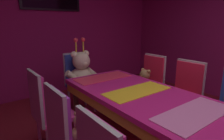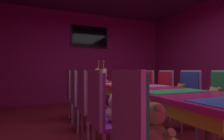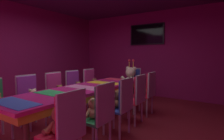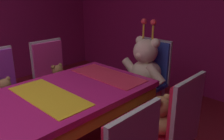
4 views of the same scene
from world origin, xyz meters
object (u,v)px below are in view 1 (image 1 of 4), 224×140
at_px(chair_left_4, 44,106).
at_px(throne_chair, 78,76).
at_px(chair_right_3, 186,90).
at_px(king_teddy_bear, 82,71).
at_px(teddy_left_3, 82,129).
at_px(chair_right_4, 151,79).
at_px(banquet_table, 194,123).
at_px(teddy_left_4, 57,105).
at_px(teddy_right_4, 144,81).
at_px(chair_left_3, 66,131).

xyz_separation_m(chair_left_4, throne_chair, (0.85, 0.89, 0.00)).
bearing_deg(chair_right_3, king_teddy_bear, -57.99).
relative_size(teddy_left_3, throne_chair, 0.28).
bearing_deg(throne_chair, chair_right_4, 42.76).
distance_m(banquet_table, king_teddy_bear, 1.95).
bearing_deg(chair_right_3, chair_right_4, -89.05).
relative_size(chair_right_4, throne_chair, 1.00).
xyz_separation_m(chair_left_4, chair_right_3, (1.69, -0.62, 0.00)).
bearing_deg(chair_right_4, teddy_left_4, -0.26).
height_order(teddy_left_3, teddy_right_4, teddy_right_4).
height_order(chair_left_4, teddy_left_4, chair_left_4).
relative_size(teddy_left_4, teddy_right_4, 0.82).
distance_m(chair_left_4, king_teddy_bear, 1.13).
bearing_deg(throne_chair, banquet_table, -0.00).
bearing_deg(chair_left_3, king_teddy_bear, 57.22).
bearing_deg(chair_right_3, teddy_left_3, -0.12).
bearing_deg(chair_left_4, chair_left_3, -91.35).
xyz_separation_m(chair_left_4, teddy_right_4, (1.54, -0.01, 0.00)).
bearing_deg(teddy_left_4, banquet_table, -59.92).
relative_size(teddy_left_4, chair_right_3, 0.29).
relative_size(chair_left_4, king_teddy_bear, 1.26).
bearing_deg(banquet_table, king_teddy_bear, 90.00).
height_order(banquet_table, teddy_right_4, teddy_right_4).
height_order(teddy_left_4, king_teddy_bear, king_teddy_bear).
height_order(throne_chair, king_teddy_bear, king_teddy_bear).
distance_m(teddy_left_3, king_teddy_bear, 1.53).
bearing_deg(chair_right_4, king_teddy_bear, -41.49).
bearing_deg(teddy_left_3, teddy_right_4, 23.34).
distance_m(teddy_left_3, chair_right_4, 1.67).
bearing_deg(king_teddy_bear, teddy_right_4, 42.97).
distance_m(banquet_table, throne_chair, 2.12).
bearing_deg(throne_chair, teddy_right_4, 37.30).
xyz_separation_m(chair_right_3, chair_right_4, (-0.01, 0.61, 0.00)).
relative_size(chair_right_4, king_teddy_bear, 1.26).
relative_size(banquet_table, chair_left_3, 3.20).
relative_size(teddy_left_3, teddy_left_4, 0.97).
relative_size(chair_left_4, chair_right_4, 1.00).
xyz_separation_m(teddy_left_3, chair_right_3, (1.57, -0.00, 0.03)).
height_order(chair_right_3, chair_right_4, same).
bearing_deg(chair_left_4, chair_right_4, -0.23).
bearing_deg(teddy_right_4, teddy_left_3, 23.34).
xyz_separation_m(chair_left_3, king_teddy_bear, (0.87, 1.34, 0.11)).
bearing_deg(chair_right_4, teddy_left_3, 21.35).
height_order(teddy_left_3, chair_right_3, chair_right_3).
distance_m(chair_right_3, teddy_right_4, 0.63).
distance_m(teddy_right_4, throne_chair, 1.13).
distance_m(chair_right_3, throne_chair, 1.73).
bearing_deg(throne_chair, teddy_left_4, -38.43).
distance_m(teddy_left_3, teddy_left_4, 0.62).
bearing_deg(banquet_table, throne_chair, 90.00).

